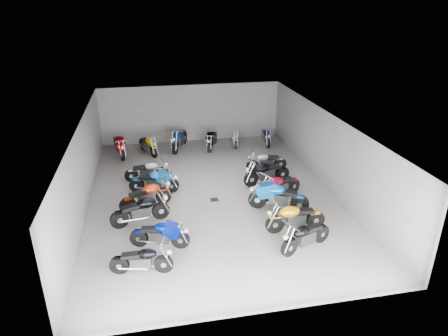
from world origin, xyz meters
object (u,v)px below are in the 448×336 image
(motorcycle_left_f, at_px, (147,171))
(motorcycle_right_d, at_px, (279,186))
(motorcycle_back_f, at_px, (266,136))
(motorcycle_right_a, at_px, (305,236))
(motorcycle_left_b, at_px, (160,234))
(motorcycle_left_e, at_px, (155,181))
(motorcycle_back_a, at_px, (119,145))
(motorcycle_back_b, at_px, (148,145))
(motorcycle_right_f, at_px, (266,161))
(motorcycle_left_a, at_px, (142,260))
(drain_grate, at_px, (214,200))
(motorcycle_back_e, at_px, (236,137))
(motorcycle_right_b, at_px, (295,217))
(motorcycle_right_c, at_px, (278,197))
(motorcycle_back_d, at_px, (212,139))
(motorcycle_back_c, at_px, (179,139))
(motorcycle_right_e, at_px, (266,173))
(motorcycle_left_c, at_px, (141,210))
(motorcycle_left_d, at_px, (147,196))

(motorcycle_left_f, bearing_deg, motorcycle_right_d, 64.54)
(motorcycle_back_f, bearing_deg, motorcycle_left_f, 36.29)
(motorcycle_right_a, bearing_deg, motorcycle_left_b, 54.67)
(motorcycle_left_e, xyz_separation_m, motorcycle_back_a, (-1.65, 4.67, 0.05))
(motorcycle_back_b, bearing_deg, motorcycle_back_f, 159.15)
(motorcycle_right_f, height_order, motorcycle_back_a, motorcycle_back_a)
(motorcycle_left_a, bearing_deg, motorcycle_right_d, 133.53)
(drain_grate, bearing_deg, motorcycle_right_f, 40.23)
(motorcycle_right_a, distance_m, motorcycle_back_e, 10.27)
(motorcycle_back_f, bearing_deg, motorcycle_right_b, 87.08)
(motorcycle_right_c, xyz_separation_m, motorcycle_back_e, (0.05, 7.60, -0.10))
(motorcycle_left_f, height_order, motorcycle_back_d, motorcycle_back_d)
(motorcycle_back_c, bearing_deg, motorcycle_back_a, 28.22)
(motorcycle_right_e, xyz_separation_m, motorcycle_back_c, (-3.35, 5.11, 0.04))
(motorcycle_left_e, relative_size, motorcycle_right_f, 1.06)
(motorcycle_left_c, xyz_separation_m, motorcycle_back_e, (5.21, 7.57, -0.06))
(motorcycle_left_e, bearing_deg, motorcycle_left_b, 12.00)
(motorcycle_right_d, height_order, motorcycle_back_a, motorcycle_back_a)
(motorcycle_left_a, height_order, motorcycle_right_f, motorcycle_right_f)
(motorcycle_back_d, bearing_deg, motorcycle_left_d, 80.09)
(motorcycle_right_b, bearing_deg, motorcycle_left_c, 72.28)
(motorcycle_left_f, distance_m, motorcycle_right_f, 5.53)
(motorcycle_left_c, height_order, motorcycle_back_e, motorcycle_left_c)
(motorcycle_left_e, bearing_deg, motorcycle_back_e, 149.39)
(motorcycle_left_f, xyz_separation_m, motorcycle_back_d, (3.53, 3.58, 0.03))
(motorcycle_left_a, relative_size, motorcycle_back_b, 0.98)
(motorcycle_right_c, xyz_separation_m, motorcycle_right_f, (0.67, 3.76, -0.09))
(motorcycle_left_b, bearing_deg, drain_grate, 157.51)
(motorcycle_left_b, height_order, motorcycle_right_e, motorcycle_right_e)
(motorcycle_left_a, distance_m, motorcycle_left_d, 4.06)
(motorcycle_left_a, distance_m, motorcycle_right_a, 5.22)
(motorcycle_left_d, relative_size, motorcycle_back_e, 1.08)
(motorcycle_back_b, distance_m, motorcycle_back_c, 1.71)
(motorcycle_left_b, xyz_separation_m, motorcycle_back_c, (1.46, 9.14, 0.09))
(motorcycle_left_f, xyz_separation_m, motorcycle_back_e, (4.92, 3.90, -0.01))
(motorcycle_back_b, bearing_deg, motorcycle_right_c, 100.92)
(motorcycle_right_b, height_order, motorcycle_right_d, motorcycle_right_b)
(motorcycle_left_d, xyz_separation_m, motorcycle_right_d, (5.34, -0.17, -0.00))
(motorcycle_left_e, distance_m, motorcycle_back_f, 8.01)
(motorcycle_left_d, height_order, motorcycle_back_a, motorcycle_back_a)
(motorcycle_right_f, bearing_deg, motorcycle_right_d, 173.85)
(motorcycle_right_f, distance_m, motorcycle_back_d, 4.05)
(motorcycle_left_e, xyz_separation_m, motorcycle_right_a, (4.66, -5.12, -0.01))
(motorcycle_left_a, xyz_separation_m, motorcycle_right_d, (5.56, 3.88, 0.06))
(motorcycle_left_e, xyz_separation_m, motorcycle_right_d, (5.00, -1.47, 0.01))
(motorcycle_right_a, relative_size, motorcycle_right_b, 0.89)
(motorcycle_right_d, xyz_separation_m, motorcycle_back_e, (-0.35, 6.62, -0.05))
(motorcycle_left_d, height_order, motorcycle_back_f, motorcycle_left_d)
(drain_grate, distance_m, motorcycle_left_a, 5.12)
(motorcycle_left_a, distance_m, motorcycle_left_c, 2.93)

